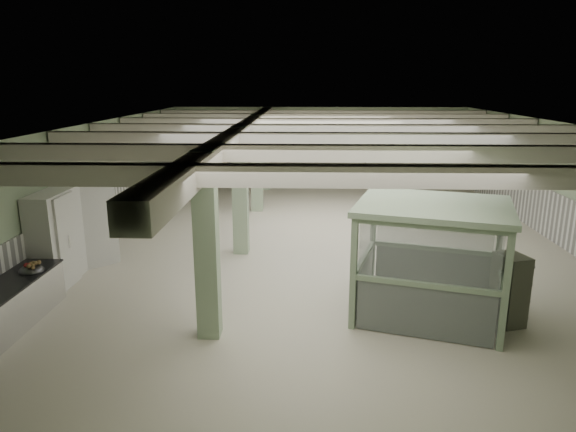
{
  "coord_description": "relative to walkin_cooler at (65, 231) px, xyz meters",
  "views": [
    {
      "loc": [
        -0.68,
        -15.02,
        4.77
      ],
      "look_at": [
        -1.13,
        -1.8,
        1.3
      ],
      "focal_mm": 32.0,
      "sensor_mm": 36.0,
      "label": 1
    }
  ],
  "objects": [
    {
      "name": "wall_right",
      "position": [
        13.62,
        3.02,
        0.63
      ],
      "size": [
        0.02,
        20.0,
        3.6
      ],
      "primitive_type": "cube",
      "color": "#9AB28F",
      "rests_on": "floor"
    },
    {
      "name": "filing_cabinet",
      "position": [
        10.06,
        -2.28,
        -0.44
      ],
      "size": [
        0.65,
        0.78,
        1.46
      ],
      "primitive_type": "cube",
      "rotation": [
        0.0,
        0.0,
        0.3
      ],
      "color": "#5A5D4D",
      "rests_on": "floor"
    },
    {
      "name": "column_a",
      "position": [
        4.12,
        -2.98,
        0.63
      ],
      "size": [
        0.42,
        0.42,
        3.6
      ],
      "primitive_type": "cube",
      "color": "#9BB491",
      "rests_on": "floor"
    },
    {
      "name": "pendant_mid",
      "position": [
        7.12,
        3.52,
        1.88
      ],
      "size": [
        0.44,
        0.44,
        0.22
      ],
      "primitive_type": "cone",
      "rotation": [
        3.14,
        0.0,
        0.0
      ],
      "color": "#324231",
      "rests_on": "ceiling"
    },
    {
      "name": "wainscot_right",
      "position": [
        13.6,
        3.02,
        -0.42
      ],
      "size": [
        0.05,
        19.9,
        1.5
      ],
      "primitive_type": "cube",
      "color": "white",
      "rests_on": "floor"
    },
    {
      "name": "beam_e",
      "position": [
        6.62,
        5.52,
        2.25
      ],
      "size": [
        13.9,
        0.35,
        0.32
      ],
      "primitive_type": "cube",
      "color": "beige",
      "rests_on": "ceiling"
    },
    {
      "name": "column_c",
      "position": [
        4.12,
        7.02,
        0.63
      ],
      "size": [
        0.42,
        0.42,
        3.6
      ],
      "primitive_type": "cube",
      "color": "#9BB491",
      "rests_on": "floor"
    },
    {
      "name": "floor",
      "position": [
        6.62,
        3.02,
        -1.17
      ],
      "size": [
        20.0,
        20.0,
        0.0
      ],
      "primitive_type": "plane",
      "color": "beige",
      "rests_on": "ground"
    },
    {
      "name": "beam_a",
      "position": [
        6.62,
        -4.48,
        2.25
      ],
      "size": [
        13.9,
        0.35,
        0.32
      ],
      "primitive_type": "cube",
      "color": "beige",
      "rests_on": "ceiling"
    },
    {
      "name": "beam_g",
      "position": [
        6.62,
        10.52,
        2.25
      ],
      "size": [
        13.9,
        0.35,
        0.32
      ],
      "primitive_type": "cube",
      "color": "beige",
      "rests_on": "ceiling"
    },
    {
      "name": "wall_front",
      "position": [
        6.62,
        -6.98,
        0.63
      ],
      "size": [
        14.0,
        0.02,
        3.6
      ],
      "primitive_type": "cube",
      "color": "#9AB28F",
      "rests_on": "floor"
    },
    {
      "name": "pendant_back",
      "position": [
        7.12,
        8.52,
        1.88
      ],
      "size": [
        0.44,
        0.44,
        0.22
      ],
      "primitive_type": "cone",
      "rotation": [
        3.14,
        0.0,
        0.0
      ],
      "color": "#324231",
      "rests_on": "ceiling"
    },
    {
      "name": "walkin_cooler",
      "position": [
        0.0,
        0.0,
        0.0
      ],
      "size": [
        1.14,
        2.56,
        2.35
      ],
      "color": "silver",
      "rests_on": "floor"
    },
    {
      "name": "ceiling",
      "position": [
        6.62,
        3.02,
        2.43
      ],
      "size": [
        14.0,
        20.0,
        0.02
      ],
      "primitive_type": "cube",
      "color": "white",
      "rests_on": "wall_back"
    },
    {
      "name": "guard_booth",
      "position": [
        8.54,
        -1.91,
        0.48
      ],
      "size": [
        3.6,
        3.29,
        2.41
      ],
      "rotation": [
        0.0,
        0.0,
        -0.29
      ],
      "color": "gray",
      "rests_on": "floor"
    },
    {
      "name": "beam_d",
      "position": [
        6.62,
        3.02,
        2.25
      ],
      "size": [
        13.9,
        0.35,
        0.32
      ],
      "primitive_type": "cube",
      "color": "beige",
      "rests_on": "ceiling"
    },
    {
      "name": "veg_colander",
      "position": [
        0.22,
        -2.1,
        -0.16
      ],
      "size": [
        0.54,
        0.54,
        0.22
      ],
      "primitive_type": null,
      "rotation": [
        0.0,
        0.0,
        -0.09
      ],
      "color": "#3C3C41",
      "rests_on": "prep_counter"
    },
    {
      "name": "column_b",
      "position": [
        4.12,
        2.02,
        0.63
      ],
      "size": [
        0.42,
        0.42,
        3.6
      ],
      "primitive_type": "cube",
      "color": "#9BB491",
      "rests_on": "floor"
    },
    {
      "name": "beam_f",
      "position": [
        6.62,
        8.02,
        2.25
      ],
      "size": [
        13.9,
        0.35,
        0.32
      ],
      "primitive_type": "cube",
      "color": "beige",
      "rests_on": "ceiling"
    },
    {
      "name": "wall_back",
      "position": [
        6.62,
        13.02,
        0.63
      ],
      "size": [
        14.0,
        0.02,
        3.6
      ],
      "primitive_type": "cube",
      "color": "#9AB28F",
      "rests_on": "floor"
    },
    {
      "name": "column_d",
      "position": [
        4.12,
        11.02,
        0.63
      ],
      "size": [
        0.42,
        0.42,
        3.6
      ],
      "primitive_type": "cube",
      "color": "#9BB491",
      "rests_on": "floor"
    },
    {
      "name": "wainscot_left",
      "position": [
        -0.35,
        3.02,
        -0.42
      ],
      "size": [
        0.05,
        19.9,
        1.5
      ],
      "primitive_type": "cube",
      "color": "white",
      "rests_on": "floor"
    },
    {
      "name": "beam_c",
      "position": [
        6.62,
        0.52,
        2.25
      ],
      "size": [
        13.9,
        0.35,
        0.32
      ],
      "primitive_type": "cube",
      "color": "beige",
      "rests_on": "ceiling"
    },
    {
      "name": "girder",
      "position": [
        4.12,
        3.02,
        2.21
      ],
      "size": [
        0.45,
        19.9,
        0.4
      ],
      "primitive_type": "cube",
      "color": "beige",
      "rests_on": "ceiling"
    },
    {
      "name": "wainscot_back",
      "position": [
        6.62,
        12.99,
        -0.42
      ],
      "size": [
        13.9,
        0.05,
        1.5
      ],
      "primitive_type": "cube",
      "color": "white",
      "rests_on": "floor"
    },
    {
      "name": "wall_left",
      "position": [
        -0.38,
        3.02,
        0.63
      ],
      "size": [
        0.02,
        20.0,
        3.6
      ],
      "primitive_type": "cube",
      "color": "#9AB28F",
      "rests_on": "floor"
    },
    {
      "name": "pendant_front",
      "position": [
        7.12,
        -1.98,
        1.88
      ],
      "size": [
        0.44,
        0.44,
        0.22
      ],
      "primitive_type": "cone",
      "rotation": [
        3.14,
        0.0,
        0.0
      ],
      "color": "#324231",
      "rests_on": "ceiling"
    },
    {
      "name": "beam_b",
      "position": [
        6.62,
        -1.98,
        2.25
      ],
      "size": [
        13.9,
        0.35,
        0.32
      ],
      "primitive_type": "cube",
      "color": "beige",
      "rests_on": "ceiling"
    }
  ]
}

